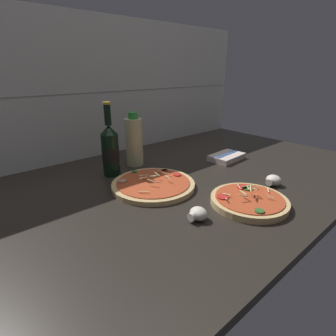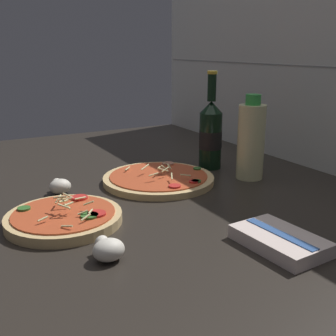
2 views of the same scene
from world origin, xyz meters
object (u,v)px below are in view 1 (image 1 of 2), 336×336
object	(u,v)px
pizza_far	(153,184)
mushroom_right	(273,180)
beer_bottle	(110,150)
pizza_near	(249,201)
dish_towel	(227,157)
oil_bottle	(134,141)
mushroom_left	(198,214)

from	to	relation	value
pizza_far	mushroom_right	xyz separation A→B (cm)	(31.23, -25.30, 0.88)
beer_bottle	mushroom_right	bearing A→B (deg)	-50.53
pizza_near	pizza_far	distance (cm)	30.68
mushroom_right	dish_towel	bearing A→B (deg)	69.88
oil_bottle	mushroom_right	xyz separation A→B (cm)	(23.45, -47.44, -7.99)
oil_bottle	mushroom_left	bearing A→B (deg)	-104.08
mushroom_left	dish_towel	distance (cm)	51.27
dish_towel	pizza_far	bearing A→B (deg)	-177.99
mushroom_left	dish_towel	size ratio (longest dim) A/B	0.33
beer_bottle	pizza_far	bearing A→B (deg)	-75.23
pizza_far	oil_bottle	xyz separation A→B (cm)	(7.79, 22.14, 8.87)
oil_bottle	mushroom_left	size ratio (longest dim) A/B	4.09
pizza_far	mushroom_right	bearing A→B (deg)	-39.01
pizza_far	oil_bottle	bearing A→B (deg)	70.63
mushroom_left	dish_towel	xyz separation A→B (cm)	(44.72, 25.06, -0.52)
pizza_far	mushroom_left	size ratio (longest dim) A/B	5.28
mushroom_left	mushroom_right	world-z (taller)	mushroom_right
mushroom_left	mushroom_right	bearing A→B (deg)	-2.74
pizza_near	dish_towel	size ratio (longest dim) A/B	1.39
pizza_far	dish_towel	xyz separation A→B (cm)	(41.03, 1.44, 0.29)
mushroom_right	mushroom_left	bearing A→B (deg)	177.26
oil_bottle	dish_towel	size ratio (longest dim) A/B	1.34
oil_bottle	mushroom_left	xyz separation A→B (cm)	(-11.48, -45.77, -8.06)
pizza_far	beer_bottle	distance (cm)	21.09
mushroom_right	oil_bottle	bearing A→B (deg)	116.30
pizza_far	mushroom_right	distance (cm)	40.20
pizza_near	mushroom_left	distance (cm)	17.81
mushroom_left	pizza_near	bearing A→B (deg)	-12.41
pizza_near	mushroom_right	size ratio (longest dim) A/B	4.07
mushroom_left	pizza_far	bearing A→B (deg)	81.12
mushroom_left	beer_bottle	bearing A→B (deg)	91.63
oil_bottle	mushroom_right	world-z (taller)	oil_bottle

